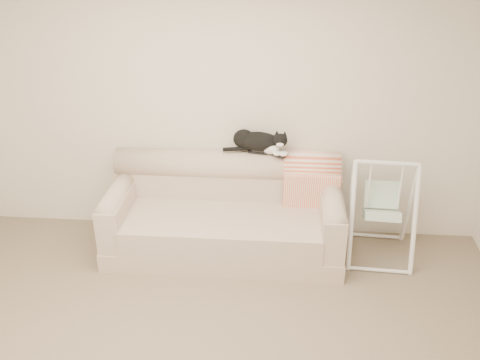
% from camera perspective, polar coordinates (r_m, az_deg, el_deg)
% --- Properties ---
extents(room_shell, '(5.04, 4.04, 2.60)m').
position_cam_1_polar(room_shell, '(3.14, -5.67, 0.34)').
color(room_shell, beige).
rests_on(room_shell, ground).
extents(sofa, '(2.20, 0.93, 0.90)m').
position_cam_1_polar(sofa, '(5.10, -1.60, -3.76)').
color(sofa, '#BBA390').
rests_on(sofa, ground).
extents(remote_a, '(0.19, 0.07, 0.03)m').
position_cam_1_polar(remote_a, '(5.05, 1.92, 3.01)').
color(remote_a, black).
rests_on(remote_a, sofa).
extents(remote_b, '(0.16, 0.15, 0.02)m').
position_cam_1_polar(remote_b, '(5.01, 3.94, 2.75)').
color(remote_b, black).
rests_on(remote_b, sofa).
extents(tuxedo_cat, '(0.62, 0.30, 0.24)m').
position_cam_1_polar(tuxedo_cat, '(5.02, 1.99, 4.12)').
color(tuxedo_cat, black).
rests_on(tuxedo_cat, sofa).
extents(throw_blanket, '(0.53, 0.38, 0.58)m').
position_cam_1_polar(throw_blanket, '(5.11, 7.62, 0.81)').
color(throw_blanket, '#E25835').
rests_on(throw_blanket, sofa).
extents(baby_swing, '(0.63, 0.66, 0.98)m').
position_cam_1_polar(baby_swing, '(5.09, 14.86, -3.01)').
color(baby_swing, white).
rests_on(baby_swing, ground).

